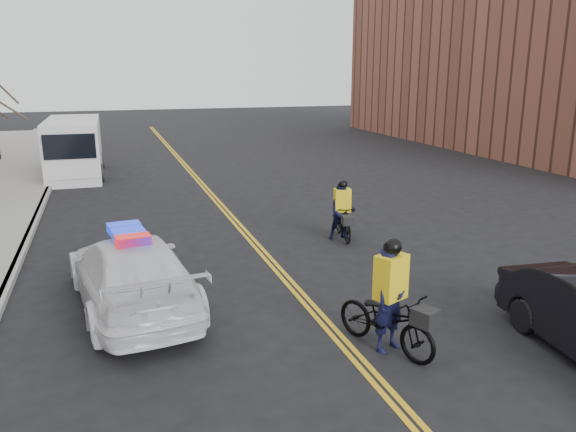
% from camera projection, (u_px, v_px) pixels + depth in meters
% --- Properties ---
extents(ground, '(120.00, 120.00, 0.00)m').
position_uv_depth(ground, '(299.00, 293.00, 12.09)').
color(ground, black).
rests_on(ground, ground).
extents(center_line_left, '(0.10, 60.00, 0.01)m').
position_uv_depth(center_line_left, '(221.00, 209.00, 19.42)').
color(center_line_left, gold).
rests_on(center_line_left, ground).
extents(center_line_right, '(0.10, 60.00, 0.01)m').
position_uv_depth(center_line_right, '(226.00, 208.00, 19.47)').
color(center_line_right, gold).
rests_on(center_line_right, ground).
extents(curb, '(0.20, 60.00, 0.15)m').
position_uv_depth(curb, '(35.00, 220.00, 17.63)').
color(curb, gray).
rests_on(curb, ground).
extents(building_across, '(12.00, 30.00, 11.00)m').
position_uv_depth(building_across, '(546.00, 55.00, 33.84)').
color(building_across, brown).
rests_on(building_across, ground).
extents(police_cruiser, '(2.73, 5.33, 1.64)m').
position_uv_depth(police_cruiser, '(131.00, 273.00, 11.18)').
color(police_cruiser, white).
rests_on(police_cruiser, ground).
extents(cargo_van, '(2.41, 6.09, 2.54)m').
position_uv_depth(cargo_van, '(74.00, 149.00, 25.00)').
color(cargo_van, silver).
rests_on(cargo_van, ground).
extents(cyclist_near, '(1.47, 2.14, 1.99)m').
position_uv_depth(cyclist_near, '(390.00, 312.00, 9.51)').
color(cyclist_near, black).
rests_on(cyclist_near, ground).
extents(cyclist_far, '(0.85, 1.74, 1.71)m').
position_uv_depth(cyclist_far, '(342.00, 216.00, 15.79)').
color(cyclist_far, black).
rests_on(cyclist_far, ground).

